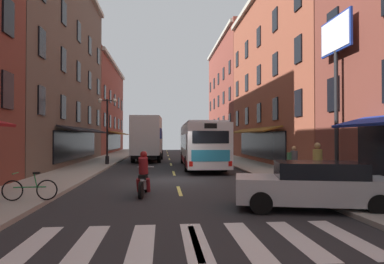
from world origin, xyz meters
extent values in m
cube|color=#28282B|center=(0.00, 0.00, -0.05)|extent=(34.80, 80.00, 0.10)
cube|color=#DBCC4C|center=(0.00, -10.00, 0.00)|extent=(0.14, 2.40, 0.01)
cube|color=#DBCC4C|center=(0.00, -3.50, 0.00)|extent=(0.14, 2.40, 0.01)
cube|color=#DBCC4C|center=(0.00, 3.00, 0.00)|extent=(0.14, 2.40, 0.01)
cube|color=#DBCC4C|center=(0.00, 9.50, 0.00)|extent=(0.14, 2.40, 0.01)
cube|color=#DBCC4C|center=(0.00, 16.00, 0.00)|extent=(0.14, 2.40, 0.01)
cube|color=#DBCC4C|center=(0.00, 22.50, 0.00)|extent=(0.14, 2.40, 0.01)
cube|color=#DBCC4C|center=(0.00, 29.00, 0.00)|extent=(0.14, 2.40, 0.01)
cube|color=#DBCC4C|center=(0.00, 35.50, 0.00)|extent=(0.14, 2.40, 0.01)
cube|color=silver|center=(-3.30, -10.00, 0.00)|extent=(0.50, 2.80, 0.01)
cube|color=silver|center=(-2.20, -10.00, 0.00)|extent=(0.50, 2.80, 0.01)
cube|color=silver|center=(-1.10, -10.00, 0.00)|extent=(0.50, 2.80, 0.01)
cube|color=silver|center=(0.00, -10.00, 0.00)|extent=(0.50, 2.80, 0.01)
cube|color=silver|center=(1.10, -10.00, 0.00)|extent=(0.50, 2.80, 0.01)
cube|color=silver|center=(2.20, -10.00, 0.00)|extent=(0.50, 2.80, 0.01)
cube|color=silver|center=(3.30, -10.00, 0.00)|extent=(0.50, 2.80, 0.01)
cube|color=#A39E93|center=(-5.90, 0.00, 0.07)|extent=(3.00, 80.00, 0.14)
cube|color=#A39E93|center=(5.90, 0.00, 0.07)|extent=(3.00, 80.00, 0.14)
cube|color=black|center=(-7.36, -2.00, 4.20)|extent=(0.10, 1.00, 1.60)
cube|color=black|center=(-7.36, -2.00, 7.40)|extent=(0.10, 1.00, 1.60)
cube|color=brown|center=(-11.40, 10.00, 7.89)|extent=(8.00, 19.90, 15.78)
cube|color=black|center=(-7.36, 10.00, 1.55)|extent=(0.10, 12.00, 2.10)
cube|color=black|center=(-6.65, 10.00, 2.75)|extent=(1.38, 11.20, 0.44)
cube|color=black|center=(-7.36, 2.00, 4.20)|extent=(0.10, 1.00, 1.60)
cube|color=black|center=(-7.36, 6.00, 4.20)|extent=(0.10, 1.00, 1.60)
cube|color=black|center=(-7.36, 10.00, 4.20)|extent=(0.10, 1.00, 1.60)
cube|color=black|center=(-7.36, 14.00, 4.20)|extent=(0.10, 1.00, 1.60)
cube|color=black|center=(-7.36, 18.00, 4.20)|extent=(0.10, 1.00, 1.60)
cube|color=black|center=(-7.36, 2.00, 7.40)|extent=(0.10, 1.00, 1.60)
cube|color=black|center=(-7.36, 6.00, 7.40)|extent=(0.10, 1.00, 1.60)
cube|color=black|center=(-7.36, 10.00, 7.40)|extent=(0.10, 1.00, 1.60)
cube|color=black|center=(-7.36, 14.00, 7.40)|extent=(0.10, 1.00, 1.60)
cube|color=black|center=(-7.36, 18.00, 7.40)|extent=(0.10, 1.00, 1.60)
cube|color=black|center=(-7.36, 6.00, 10.60)|extent=(0.10, 1.00, 1.60)
cube|color=black|center=(-7.36, 10.00, 10.60)|extent=(0.10, 1.00, 1.60)
cube|color=black|center=(-7.36, 14.00, 10.60)|extent=(0.10, 1.00, 1.60)
cube|color=black|center=(-7.36, 18.00, 10.60)|extent=(0.10, 1.00, 1.60)
cube|color=brown|center=(-11.40, 30.00, 6.23)|extent=(8.00, 19.90, 12.46)
cube|color=#B2AD9E|center=(-7.30, 30.00, 12.11)|extent=(0.44, 19.40, 0.40)
cube|color=black|center=(-7.36, 30.00, 1.55)|extent=(0.10, 12.00, 2.10)
cube|color=brown|center=(-6.65, 30.00, 2.75)|extent=(1.38, 11.20, 0.44)
cube|color=black|center=(-7.36, 22.00, 4.20)|extent=(0.10, 1.00, 1.60)
cube|color=black|center=(-7.36, 26.00, 4.20)|extent=(0.10, 1.00, 1.60)
cube|color=black|center=(-7.36, 30.00, 4.20)|extent=(0.10, 1.00, 1.60)
cube|color=black|center=(-7.36, 34.00, 4.20)|extent=(0.10, 1.00, 1.60)
cube|color=black|center=(-7.36, 38.00, 4.20)|extent=(0.10, 1.00, 1.60)
cube|color=black|center=(-7.36, 22.00, 7.40)|extent=(0.10, 1.00, 1.60)
cube|color=black|center=(-7.36, 26.00, 7.40)|extent=(0.10, 1.00, 1.60)
cube|color=black|center=(-7.36, 30.00, 7.40)|extent=(0.10, 1.00, 1.60)
cube|color=black|center=(-7.36, 34.00, 7.40)|extent=(0.10, 1.00, 1.60)
cube|color=black|center=(-7.36, 38.00, 7.40)|extent=(0.10, 1.00, 1.60)
cube|color=black|center=(7.36, -2.00, 4.20)|extent=(0.10, 1.00, 1.60)
cube|color=black|center=(7.36, -2.00, 7.40)|extent=(0.10, 1.00, 1.60)
cube|color=brown|center=(11.40, 10.00, 7.41)|extent=(8.00, 19.90, 14.83)
cube|color=black|center=(7.36, 10.00, 1.55)|extent=(0.10, 12.00, 2.10)
cube|color=brown|center=(6.65, 10.00, 2.75)|extent=(1.38, 11.20, 0.44)
cube|color=black|center=(7.36, 2.00, 4.20)|extent=(0.10, 1.00, 1.60)
cube|color=black|center=(7.36, 6.00, 4.20)|extent=(0.10, 1.00, 1.60)
cube|color=black|center=(7.36, 10.00, 4.20)|extent=(0.10, 1.00, 1.60)
cube|color=black|center=(7.36, 14.00, 4.20)|extent=(0.10, 1.00, 1.60)
cube|color=black|center=(7.36, 18.00, 4.20)|extent=(0.10, 1.00, 1.60)
cube|color=black|center=(7.36, 2.00, 7.40)|extent=(0.10, 1.00, 1.60)
cube|color=black|center=(7.36, 6.00, 7.40)|extent=(0.10, 1.00, 1.60)
cube|color=black|center=(7.36, 10.00, 7.40)|extent=(0.10, 1.00, 1.60)
cube|color=black|center=(7.36, 14.00, 7.40)|extent=(0.10, 1.00, 1.60)
cube|color=black|center=(7.36, 18.00, 7.40)|extent=(0.10, 1.00, 1.60)
cube|color=black|center=(7.36, 6.00, 10.60)|extent=(0.10, 1.00, 1.60)
cube|color=black|center=(7.36, 10.00, 10.60)|extent=(0.10, 1.00, 1.60)
cube|color=black|center=(7.36, 14.00, 10.60)|extent=(0.10, 1.00, 1.60)
cube|color=black|center=(7.36, 18.00, 10.60)|extent=(0.10, 1.00, 1.60)
cube|color=brown|center=(11.40, 30.00, 8.04)|extent=(8.00, 19.90, 16.08)
cube|color=#B2AD9E|center=(7.30, 30.00, 15.73)|extent=(0.44, 19.40, 0.40)
cube|color=black|center=(7.36, 30.00, 1.55)|extent=(0.10, 12.00, 2.10)
cube|color=navy|center=(6.65, 30.00, 2.75)|extent=(1.38, 11.20, 0.44)
cube|color=black|center=(7.36, 22.00, 4.20)|extent=(0.10, 1.00, 1.60)
cube|color=black|center=(7.36, 26.00, 4.20)|extent=(0.10, 1.00, 1.60)
cube|color=black|center=(7.36, 30.00, 4.20)|extent=(0.10, 1.00, 1.60)
cube|color=black|center=(7.36, 34.00, 4.20)|extent=(0.10, 1.00, 1.60)
cube|color=black|center=(7.36, 38.00, 4.20)|extent=(0.10, 1.00, 1.60)
cube|color=black|center=(7.36, 22.00, 7.40)|extent=(0.10, 1.00, 1.60)
cube|color=black|center=(7.36, 26.00, 7.40)|extent=(0.10, 1.00, 1.60)
cube|color=black|center=(7.36, 30.00, 7.40)|extent=(0.10, 1.00, 1.60)
cube|color=black|center=(7.36, 34.00, 7.40)|extent=(0.10, 1.00, 1.60)
cube|color=black|center=(7.36, 38.00, 7.40)|extent=(0.10, 1.00, 1.60)
cube|color=black|center=(7.36, 22.00, 10.60)|extent=(0.10, 1.00, 1.60)
cube|color=black|center=(7.36, 26.00, 10.60)|extent=(0.10, 1.00, 1.60)
cube|color=black|center=(7.36, 30.00, 10.60)|extent=(0.10, 1.00, 1.60)
cube|color=black|center=(7.36, 34.00, 10.60)|extent=(0.10, 1.00, 1.60)
cube|color=black|center=(7.36, 38.00, 10.60)|extent=(0.10, 1.00, 1.60)
cylinder|color=black|center=(7.05, -2.82, 3.09)|extent=(0.18, 0.18, 5.91)
cylinder|color=black|center=(7.05, -2.82, 0.26)|extent=(0.40, 0.40, 0.24)
cube|color=navy|center=(7.05, -2.82, 6.77)|extent=(0.10, 2.49, 1.60)
cube|color=white|center=(6.99, -2.82, 6.77)|extent=(0.04, 2.33, 1.44)
cube|color=white|center=(7.11, -2.82, 6.77)|extent=(0.04, 2.33, 1.44)
cube|color=white|center=(2.09, 6.74, 1.69)|extent=(2.78, 11.12, 2.67)
cube|color=silver|center=(2.09, 6.74, 3.08)|extent=(2.56, 9.92, 0.16)
cube|color=black|center=(2.10, 7.04, 1.88)|extent=(2.77, 8.72, 0.96)
cube|color=maroon|center=(2.09, 6.74, 0.60)|extent=(2.80, 10.72, 0.36)
cube|color=black|center=(2.21, 12.23, 1.88)|extent=(2.25, 0.17, 1.10)
cube|color=black|center=(1.98, 1.24, 2.18)|extent=(2.05, 0.16, 0.70)
cube|color=teal|center=(1.98, 1.23, 1.15)|extent=(2.15, 0.14, 0.64)
cube|color=black|center=(1.98, 1.23, 2.80)|extent=(0.70, 0.11, 0.28)
cube|color=red|center=(0.88, 1.24, 0.70)|extent=(0.20, 0.08, 0.28)
cube|color=red|center=(3.07, 1.20, 0.70)|extent=(0.20, 0.08, 0.28)
cylinder|color=black|center=(0.99, 10.30, 0.50)|extent=(0.32, 1.01, 1.00)
cylinder|color=black|center=(3.34, 10.25, 0.50)|extent=(0.32, 1.01, 1.00)
cylinder|color=black|center=(0.85, 3.73, 0.50)|extent=(0.32, 1.01, 1.00)
cylinder|color=black|center=(3.20, 3.68, 0.50)|extent=(0.32, 1.01, 1.00)
cube|color=black|center=(-1.88, 15.46, 1.55)|extent=(2.40, 2.41, 2.40)
cube|color=black|center=(-1.83, 16.58, 2.40)|extent=(2.00, 0.19, 0.80)
cube|color=silver|center=(-2.04, 11.96, 2.33)|extent=(2.61, 4.80, 3.25)
cube|color=navy|center=(-0.82, 11.91, 2.49)|extent=(0.18, 2.82, 0.90)
cube|color=black|center=(-1.99, 13.12, 0.55)|extent=(2.19, 6.68, 0.24)
cylinder|color=black|center=(-2.99, 15.31, 0.45)|extent=(0.32, 0.91, 0.90)
cylinder|color=black|center=(-0.79, 15.21, 0.45)|extent=(0.32, 0.91, 0.90)
cylinder|color=black|center=(-3.17, 11.31, 0.45)|extent=(0.32, 0.91, 0.90)
cylinder|color=black|center=(-0.97, 11.21, 0.45)|extent=(0.32, 0.91, 0.90)
cube|color=silver|center=(3.79, -7.32, 0.60)|extent=(4.80, 2.74, 0.73)
cube|color=black|center=(3.96, -7.36, 1.18)|extent=(2.74, 2.11, 0.49)
cube|color=red|center=(6.13, -7.15, 0.87)|extent=(0.10, 0.21, 0.14)
cylinder|color=black|center=(2.08, -7.77, 0.32)|extent=(0.67, 0.36, 0.64)
cylinder|color=black|center=(2.46, -6.15, 0.32)|extent=(0.67, 0.36, 0.64)
cylinder|color=black|center=(5.12, -8.48, 0.32)|extent=(0.67, 0.36, 0.64)
cylinder|color=black|center=(5.49, -6.87, 0.32)|extent=(0.67, 0.36, 0.64)
cube|color=#144723|center=(-1.91, 21.13, 0.55)|extent=(1.88, 4.49, 0.62)
cube|color=black|center=(-1.91, 20.96, 1.09)|extent=(1.68, 2.44, 0.51)
cube|color=red|center=(-2.66, 18.94, 0.76)|extent=(0.20, 0.06, 0.14)
cube|color=red|center=(-1.24, 18.91, 0.76)|extent=(0.20, 0.06, 0.14)
cylinder|color=black|center=(-2.72, 22.68, 0.32)|extent=(0.23, 0.64, 0.64)
cylinder|color=black|center=(-1.03, 22.65, 0.32)|extent=(0.23, 0.64, 0.64)
cylinder|color=black|center=(-2.78, 19.62, 0.32)|extent=(0.23, 0.64, 0.64)
cylinder|color=black|center=(-1.10, 19.59, 0.32)|extent=(0.23, 0.64, 0.64)
cylinder|color=black|center=(-1.31, -3.70, 0.31)|extent=(0.15, 0.63, 0.62)
cylinder|color=black|center=(-1.44, -5.15, 0.31)|extent=(0.17, 0.63, 0.62)
cylinder|color=#B2B2B7|center=(-1.32, -3.82, 0.61)|extent=(0.10, 0.33, 0.68)
ellipsoid|color=black|center=(-1.36, -4.24, 0.81)|extent=(0.37, 0.59, 0.28)
cube|color=black|center=(-1.39, -4.64, 0.74)|extent=(0.31, 0.58, 0.12)
cube|color=#B2B2B7|center=(-1.38, -4.42, 0.40)|extent=(0.27, 0.42, 0.30)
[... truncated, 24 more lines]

